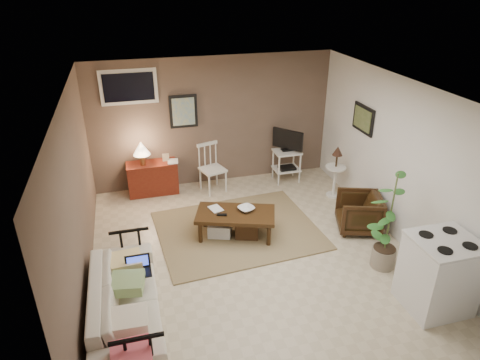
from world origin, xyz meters
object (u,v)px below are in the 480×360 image
object	(u,v)px
red_console	(152,175)
potted_plant	(390,218)
spindle_chair	(212,169)
side_table	(336,166)
coffee_table	(235,222)
armchair	(359,211)
tv_stand	(287,154)
stove	(439,274)
sofa	(124,295)

from	to	relation	value
red_console	potted_plant	size ratio (longest dim) A/B	0.71
spindle_chair	side_table	bearing A→B (deg)	-21.13
coffee_table	armchair	distance (m)	1.96
tv_stand	stove	bearing A→B (deg)	-82.44
sofa	spindle_chair	world-z (taller)	spindle_chair
tv_stand	potted_plant	size ratio (longest dim) A/B	0.72
spindle_chair	potted_plant	size ratio (longest dim) A/B	0.62
stove	potted_plant	bearing A→B (deg)	100.94
coffee_table	red_console	bearing A→B (deg)	121.30
spindle_chair	armchair	size ratio (longest dim) A/B	1.37
red_console	tv_stand	size ratio (longest dim) A/B	0.99
red_console	sofa	bearing A→B (deg)	-100.18
side_table	coffee_table	bearing A→B (deg)	-158.48
potted_plant	coffee_table	bearing A→B (deg)	144.99
tv_stand	red_console	bearing A→B (deg)	176.18
red_console	stove	size ratio (longest dim) A/B	1.07
sofa	stove	distance (m)	3.71
coffee_table	armchair	xyz separation A→B (m)	(1.93, -0.31, 0.08)
coffee_table	stove	world-z (taller)	stove
spindle_chair	tv_stand	world-z (taller)	tv_stand
side_table	stove	xyz separation A→B (m)	(-0.11, -2.93, -0.12)
potted_plant	tv_stand	bearing A→B (deg)	96.56
red_console	side_table	world-z (taller)	red_console
coffee_table	potted_plant	xyz separation A→B (m)	(1.80, -1.26, 0.52)
red_console	stove	world-z (taller)	red_console
side_table	potted_plant	xyz separation A→B (m)	(-0.28, -2.08, 0.17)
coffee_table	stove	distance (m)	2.89
stove	tv_stand	bearing A→B (deg)	97.56
sofa	tv_stand	distance (m)	4.36
side_table	stove	bearing A→B (deg)	-92.20
spindle_chair	tv_stand	size ratio (longest dim) A/B	0.86
tv_stand	coffee_table	bearing A→B (deg)	-131.74
potted_plant	armchair	bearing A→B (deg)	81.83
sofa	red_console	world-z (taller)	red_console
sofa	stove	bearing A→B (deg)	-101.23
potted_plant	stove	bearing A→B (deg)	-79.06
spindle_chair	side_table	distance (m)	2.24
potted_plant	red_console	bearing A→B (deg)	133.35
coffee_table	spindle_chair	distance (m)	1.63
armchair	tv_stand	bearing A→B (deg)	-147.51
armchair	stove	bearing A→B (deg)	19.90
armchair	potted_plant	size ratio (longest dim) A/B	0.45
tv_stand	potted_plant	xyz separation A→B (m)	(0.33, -2.90, 0.22)
sofa	spindle_chair	bearing A→B (deg)	-28.98
side_table	stove	world-z (taller)	side_table
sofa	red_console	distance (m)	3.25
red_console	potted_plant	xyz separation A→B (m)	(2.90, -3.07, 0.41)
red_console	armchair	world-z (taller)	red_console
potted_plant	stove	xyz separation A→B (m)	(0.16, -0.85, -0.29)
sofa	coffee_table	bearing A→B (deg)	-50.34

